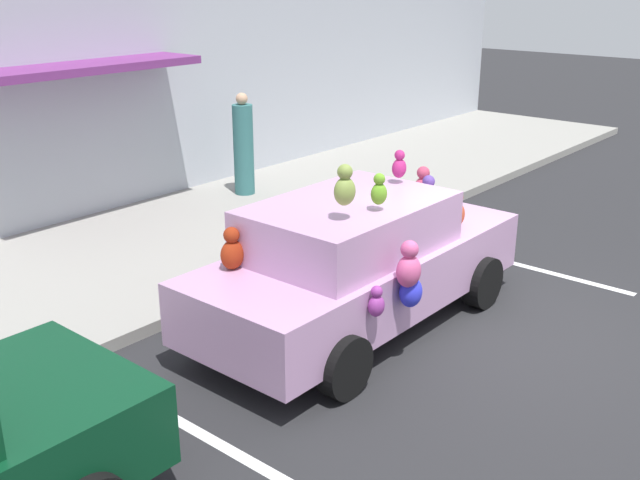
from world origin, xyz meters
TOP-DOWN VIEW (x-y plane):
  - ground_plane at (0.00, 0.00)m, footprint 60.00×60.00m
  - sidewalk at (0.00, 5.00)m, footprint 24.00×4.00m
  - storefront_building at (-0.01, 7.14)m, footprint 24.00×1.25m
  - parking_stripe_front at (2.03, 1.00)m, footprint 0.12×3.60m
  - parking_stripe_rear at (-3.57, 1.00)m, footprint 0.12×3.60m
  - plush_covered_car at (-0.94, 1.39)m, footprint 4.36×2.05m
  - teddy_bear_on_sidewalk at (0.42, 3.67)m, footprint 0.37×0.31m
  - pedestrian_near_shopfront at (1.72, 5.96)m, footprint 0.35×0.35m

SIDE VIEW (x-z plane):
  - ground_plane at x=0.00m, z-range 0.00..0.00m
  - parking_stripe_front at x=2.03m, z-range 0.00..0.01m
  - parking_stripe_rear at x=-3.57m, z-range 0.00..0.01m
  - sidewalk at x=0.00m, z-range 0.00..0.15m
  - teddy_bear_on_sidewalk at x=0.42m, z-range 0.12..0.83m
  - plush_covered_car at x=-0.94m, z-range -0.25..1.86m
  - pedestrian_near_shopfront at x=1.72m, z-range 0.08..1.87m
  - storefront_building at x=-0.01m, z-range -0.01..6.39m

